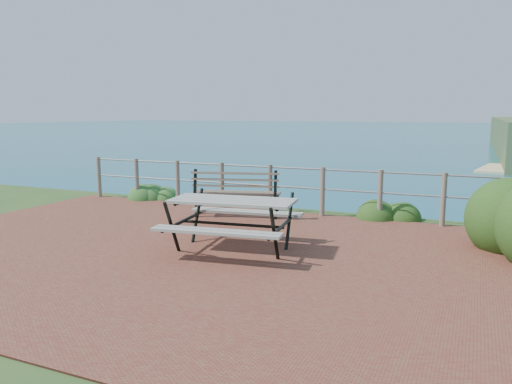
# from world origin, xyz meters

# --- Properties ---
(ground) EXTENTS (10.00, 7.00, 0.12)m
(ground) POSITION_xyz_m (0.00, 0.00, 0.00)
(ground) COLOR brown
(ground) RESTS_ON ground
(ocean) EXTENTS (1200.00, 1200.00, 0.00)m
(ocean) POSITION_xyz_m (0.00, 200.00, 0.00)
(ocean) COLOR #167A84
(ocean) RESTS_ON ground
(safety_railing) EXTENTS (9.40, 0.10, 1.00)m
(safety_railing) POSITION_xyz_m (0.00, 3.35, 0.57)
(safety_railing) COLOR #6B5B4C
(safety_railing) RESTS_ON ground
(picnic_table) EXTENTS (1.95, 1.61, 0.79)m
(picnic_table) POSITION_xyz_m (0.64, 0.31, 0.50)
(picnic_table) COLOR gray
(picnic_table) RESTS_ON ground
(park_bench) EXTENTS (1.79, 0.88, 0.98)m
(park_bench) POSITION_xyz_m (-0.41, 2.61, 0.64)
(park_bench) COLOR brown
(park_bench) RESTS_ON ground
(shrub_lip_west) EXTENTS (0.86, 0.86, 0.63)m
(shrub_lip_west) POSITION_xyz_m (-3.20, 3.76, 0.00)
(shrub_lip_west) COLOR #2E5821
(shrub_lip_west) RESTS_ON ground
(shrub_lip_east) EXTENTS (0.82, 0.82, 0.58)m
(shrub_lip_east) POSITION_xyz_m (2.44, 3.74, 0.00)
(shrub_lip_east) COLOR #1F3E13
(shrub_lip_east) RESTS_ON ground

